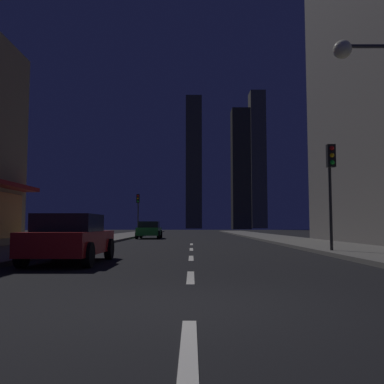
{
  "coord_description": "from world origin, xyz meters",
  "views": [
    {
      "loc": [
        0.03,
        -5.85,
        1.12
      ],
      "look_at": [
        0.0,
        22.19,
        3.37
      ],
      "focal_mm": 38.99,
      "sensor_mm": 36.0,
      "label": 1
    }
  ],
  "objects_px": {
    "fire_hydrant_far_left": "(83,238)",
    "traffic_light_near_right": "(331,173)",
    "traffic_light_far_left": "(138,205)",
    "car_parked_far": "(150,230)",
    "car_parked_near": "(71,238)",
    "street_lamp_right": "(370,94)"
  },
  "relations": [
    {
      "from": "fire_hydrant_far_left",
      "to": "traffic_light_near_right",
      "type": "relative_size",
      "value": 0.16
    },
    {
      "from": "traffic_light_far_left",
      "to": "car_parked_far",
      "type": "bearing_deg",
      "value": -74.9
    },
    {
      "from": "fire_hydrant_far_left",
      "to": "traffic_light_far_left",
      "type": "distance_m",
      "value": 20.11
    },
    {
      "from": "car_parked_far",
      "to": "traffic_light_near_right",
      "type": "height_order",
      "value": "traffic_light_near_right"
    },
    {
      "from": "car_parked_far",
      "to": "traffic_light_near_right",
      "type": "relative_size",
      "value": 1.01
    },
    {
      "from": "car_parked_near",
      "to": "street_lamp_right",
      "type": "bearing_deg",
      "value": -1.35
    },
    {
      "from": "traffic_light_far_left",
      "to": "street_lamp_right",
      "type": "height_order",
      "value": "street_lamp_right"
    },
    {
      "from": "car_parked_near",
      "to": "fire_hydrant_far_left",
      "type": "distance_m",
      "value": 10.45
    },
    {
      "from": "car_parked_far",
      "to": "street_lamp_right",
      "type": "relative_size",
      "value": 0.64
    },
    {
      "from": "car_parked_far",
      "to": "fire_hydrant_far_left",
      "type": "height_order",
      "value": "car_parked_far"
    },
    {
      "from": "car_parked_far",
      "to": "street_lamp_right",
      "type": "height_order",
      "value": "street_lamp_right"
    },
    {
      "from": "traffic_light_far_left",
      "to": "street_lamp_right",
      "type": "distance_m",
      "value": 32.27
    },
    {
      "from": "fire_hydrant_far_left",
      "to": "traffic_light_near_right",
      "type": "distance_m",
      "value": 13.35
    },
    {
      "from": "car_parked_near",
      "to": "traffic_light_far_left",
      "type": "bearing_deg",
      "value": 93.61
    },
    {
      "from": "traffic_light_far_left",
      "to": "street_lamp_right",
      "type": "xyz_separation_m",
      "value": [
        10.88,
        -30.32,
        1.87
      ]
    },
    {
      "from": "traffic_light_near_right",
      "to": "car_parked_far",
      "type": "bearing_deg",
      "value": 115.3
    },
    {
      "from": "fire_hydrant_far_left",
      "to": "street_lamp_right",
      "type": "height_order",
      "value": "street_lamp_right"
    },
    {
      "from": "street_lamp_right",
      "to": "traffic_light_near_right",
      "type": "bearing_deg",
      "value": 88.29
    },
    {
      "from": "car_parked_far",
      "to": "traffic_light_near_right",
      "type": "distance_m",
      "value": 21.43
    },
    {
      "from": "traffic_light_near_right",
      "to": "street_lamp_right",
      "type": "height_order",
      "value": "street_lamp_right"
    },
    {
      "from": "car_parked_near",
      "to": "street_lamp_right",
      "type": "distance_m",
      "value": 9.97
    },
    {
      "from": "car_parked_near",
      "to": "traffic_light_near_right",
      "type": "bearing_deg",
      "value": 22.73
    }
  ]
}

